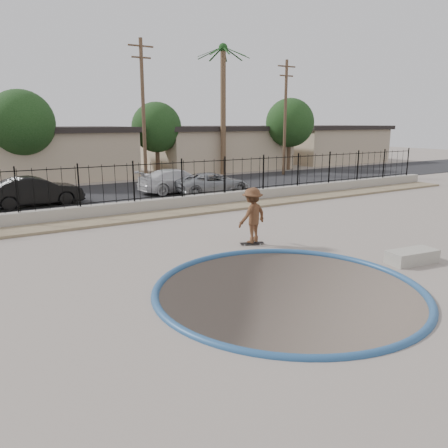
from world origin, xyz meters
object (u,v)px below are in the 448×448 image
Objects in this scene: skateboard at (252,243)px; car_c at (178,181)px; skater at (252,218)px; car_b at (35,191)px; concrete_ledge at (412,256)px; car_d at (213,183)px.

car_c reaches higher than skateboard.
skateboard is (-0.00, 0.00, -0.91)m from skater.
skateboard is 0.18× the size of car_c.
car_c is (8.17, 0.35, -0.04)m from car_b.
skater is 0.42× the size of car_b.
skater is 12.81m from car_b.
car_c is (-0.21, 16.24, 0.55)m from concrete_ledge.
skater is 11.30m from car_d.
skater reaches higher than skateboard.
car_d is at bearing -127.11° from skater.
car_b is at bearing 86.17° from car_d.
car_d reaches higher than concrete_ledge.
skater is 2.24× the size of skateboard.
skater is 0.91m from skateboard.
car_b is (-5.33, 11.65, 0.73)m from skateboard.
skater reaches higher than concrete_ledge.
concrete_ledge is at bearing -179.52° from car_c.
concrete_ledge is 14.71m from car_d.
car_b is 9.82m from car_d.
skater reaches higher than car_b.
skateboard is 0.19× the size of car_b.
car_b is (-5.33, 11.65, -0.18)m from skater.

